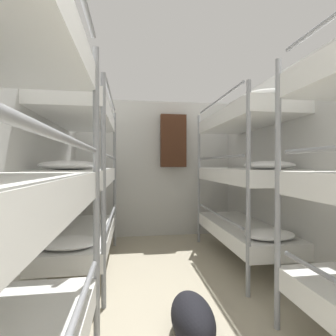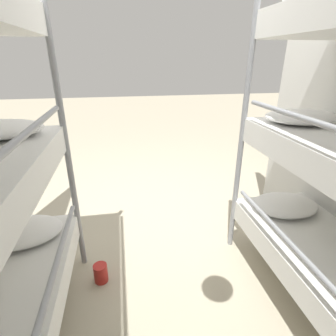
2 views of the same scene
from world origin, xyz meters
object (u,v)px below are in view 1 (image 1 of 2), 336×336
at_px(bunk_stack_right_far, 243,175).
at_px(duffel_bag, 192,318).
at_px(bunk_stack_left_far, 81,175).
at_px(hanging_coat, 173,141).

xyz_separation_m(bunk_stack_right_far, duffel_bag, (-1.00, -1.35, -0.97)).
distance_m(bunk_stack_left_far, bunk_stack_right_far, 1.99).
relative_size(bunk_stack_left_far, bunk_stack_right_far, 1.00).
distance_m(bunk_stack_left_far, hanging_coat, 1.91).
height_order(bunk_stack_left_far, bunk_stack_right_far, same).
height_order(bunk_stack_left_far, duffel_bag, bunk_stack_left_far).
bearing_deg(hanging_coat, bunk_stack_left_far, -135.21).
bearing_deg(duffel_bag, hanging_coat, 83.28).
bearing_deg(bunk_stack_left_far, bunk_stack_right_far, 0.00).
distance_m(bunk_stack_right_far, duffel_bag, 1.94).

